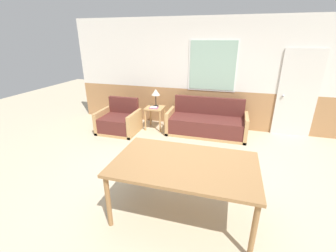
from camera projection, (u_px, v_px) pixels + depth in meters
ground_plane at (185, 181)px, 3.74m from camera, size 16.00×16.00×0.00m
wall_back at (208, 75)px, 5.59m from camera, size 7.20×0.09×2.70m
couch at (206, 124)px, 5.46m from camera, size 1.88×0.76×0.86m
armchair at (119, 122)px, 5.61m from camera, size 0.95×0.78×0.82m
side_table at (155, 112)px, 5.73m from camera, size 0.45×0.45×0.58m
table_lamp at (156, 93)px, 5.63m from camera, size 0.22×0.22×0.45m
book_stack at (154, 108)px, 5.61m from camera, size 0.22×0.17×0.04m
dining_table at (184, 167)px, 2.82m from camera, size 1.79×1.08×0.77m
entry_door at (297, 95)px, 5.15m from camera, size 0.85×0.09×2.01m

